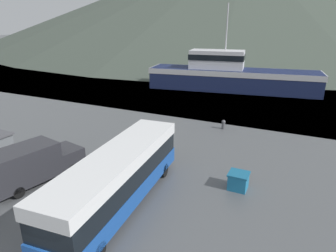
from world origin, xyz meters
The scene contains 6 objects.
water_surface centered at (0.00, 142.55, 0.00)m, with size 240.00×240.00×0.00m, color #475B6B.
tour_bus centered at (-0.93, 6.36, 1.81)m, with size 3.53×11.47×3.21m.
delivery_van centered at (-7.33, 6.10, 1.32)m, with size 3.31×6.26×2.51m.
fishing_boat centered at (-3.11, 38.37, 2.24)m, with size 24.99×8.83×12.14m.
storage_bin centered at (4.63, 10.93, 0.54)m, with size 1.21×1.17×1.06m.
mooring_bollard centered at (0.86, 21.11, 0.49)m, with size 0.37×0.37×0.90m.
Camera 1 is at (7.71, -5.50, 9.78)m, focal length 32.00 mm.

